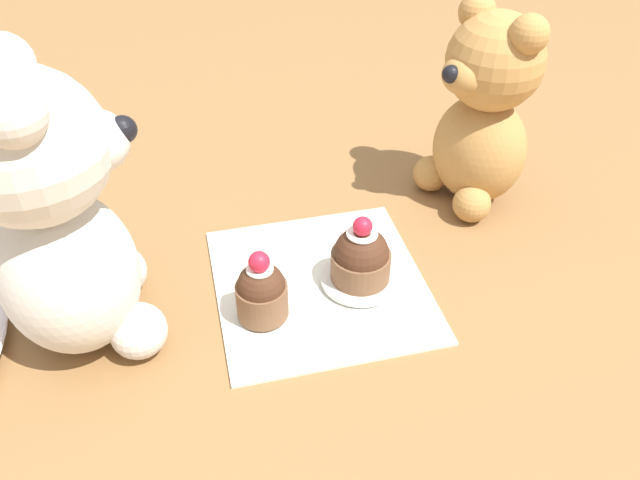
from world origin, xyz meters
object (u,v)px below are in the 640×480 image
Objects in this scene: saucer_plate at (360,278)px; cupcake_near_tan_bear at (361,257)px; teddy_bear_tan at (483,112)px; cupcake_near_cream_bear at (262,291)px; teddy_bear_cream at (57,220)px.

cupcake_near_tan_bear is (0.00, 0.00, 0.03)m from saucer_plate.
teddy_bear_tan reaches higher than cupcake_near_cream_bear.
cupcake_near_tan_bear is at bearing 0.00° from saucer_plate.
cupcake_near_tan_bear is at bearing -77.58° from cupcake_near_cream_bear.
cupcake_near_tan_bear reaches higher than cupcake_near_cream_bear.
teddy_bear_tan is 0.21m from cupcake_near_tan_bear.
saucer_plate is (0.00, -0.25, -0.12)m from teddy_bear_cream.
saucer_plate is at bearing -100.37° from teddy_bear_cream.
teddy_bear_cream is at bearing 82.46° from cupcake_near_cream_bear.
teddy_bear_cream is 0.18m from cupcake_near_cream_bear.
teddy_bear_tan is (0.12, -0.41, -0.02)m from teddy_bear_cream.
teddy_bear_tan is 3.14× the size of cupcake_near_tan_bear.
teddy_bear_tan reaches higher than cupcake_near_tan_bear.
cupcake_near_cream_bear is at bearing -80.10° from teddy_bear_tan.
cupcake_near_tan_bear is (-0.11, 0.16, -0.07)m from teddy_bear_tan.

